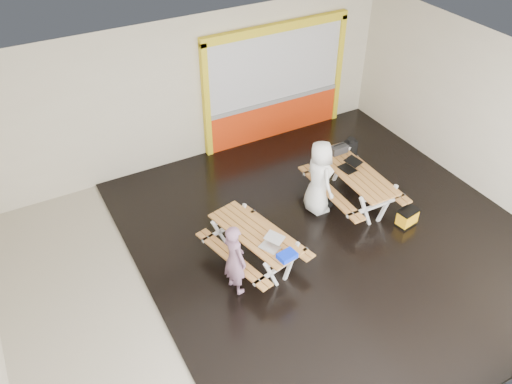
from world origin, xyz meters
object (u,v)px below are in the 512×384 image
laptop_right (349,166)px  backpack (350,147)px  person_right (319,177)px  dark_case (320,204)px  blue_pouch (287,256)px  person_left (235,259)px  toolbox (339,149)px  picnic_table_left (254,240)px  fluke_bag (407,218)px  picnic_table_right (354,179)px  laptop_left (271,244)px

laptop_right → backpack: (0.59, 0.73, -0.12)m
person_right → dark_case: size_ratio=3.71×
person_right → blue_pouch: person_right is taller
person_left → backpack: 4.36m
toolbox → picnic_table_left: bearing=-154.9°
laptop_right → fluke_bag: (0.57, -1.32, -0.68)m
picnic_table_right → backpack: size_ratio=4.67×
picnic_table_right → backpack: backpack is taller
person_left → blue_pouch: bearing=-125.3°
laptop_left → toolbox: bearing=33.1°
person_right → toolbox: 1.12m
laptop_right → toolbox: (0.16, 0.60, 0.03)m
backpack → dark_case: (-1.27, -0.73, -0.65)m
backpack → dark_case: bearing=-150.1°
blue_pouch → backpack: size_ratio=0.70×
person_left → blue_pouch: (0.83, -0.38, 0.01)m
laptop_left → picnic_table_right: bearing=21.8°
picnic_table_left → picnic_table_right: picnic_table_right is taller
laptop_right → backpack: 0.94m
person_right → laptop_left: size_ratio=3.42×
person_left → dark_case: 2.98m
picnic_table_left → dark_case: size_ratio=4.81×
laptop_right → blue_pouch: bearing=-147.7°
fluke_bag → backpack: bearing=89.7°
blue_pouch → toolbox: (2.66, 2.18, 0.12)m
person_left → picnic_table_right: bearing=-83.2°
picnic_table_left → laptop_left: laptop_left is taller
laptop_left → backpack: backpack is taller
picnic_table_left → picnic_table_right: (2.73, 0.60, 0.06)m
picnic_table_left → fluke_bag: size_ratio=4.58×
picnic_table_left → backpack: size_ratio=4.68×
laptop_left → dark_case: size_ratio=1.09×
picnic_table_right → toolbox: size_ratio=5.51×
picnic_table_left → laptop_left: 0.52m
picnic_table_right → blue_pouch: 2.93m
dark_case → laptop_left: bearing=-148.1°
laptop_right → fluke_bag: size_ratio=0.94×
blue_pouch → fluke_bag: (3.08, 0.26, -0.59)m
backpack → picnic_table_left: bearing=-155.9°
toolbox → dark_case: 1.31m
person_left → dark_case: person_left is taller
picnic_table_left → dark_case: (2.01, 0.73, -0.46)m
laptop_left → blue_pouch: size_ratio=1.51×
toolbox → fluke_bag: size_ratio=0.83×
dark_case → fluke_bag: 1.83m
person_right → laptop_right: bearing=-84.4°
picnic_table_right → fluke_bag: picnic_table_right is taller
laptop_right → dark_case: 1.03m
picnic_table_right → laptop_left: bearing=-158.2°
laptop_left → backpack: (3.18, 1.92, -0.04)m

